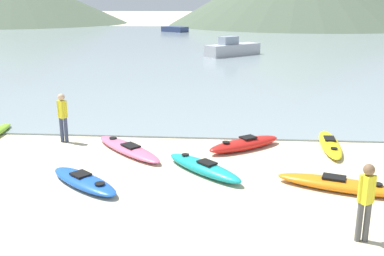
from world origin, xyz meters
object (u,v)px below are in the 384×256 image
(kayak_on_sand_1, at_px, (203,167))
(person_near_foreground, at_px, (366,198))
(moored_boat_2, at_px, (175,29))
(person_near_waterline, at_px, (63,115))
(kayak_on_sand_5, at_px, (128,149))
(kayak_on_sand_7, at_px, (84,181))
(moored_boat_3, at_px, (232,49))
(kayak_on_sand_3, at_px, (340,185))
(kayak_on_sand_4, at_px, (245,144))
(kayak_on_sand_6, at_px, (330,144))

(kayak_on_sand_1, bearing_deg, person_near_foreground, -45.61)
(moored_boat_2, bearing_deg, kayak_on_sand_1, -82.67)
(kayak_on_sand_1, xyz_separation_m, person_near_waterline, (-4.91, 2.52, 0.80))
(kayak_on_sand_1, xyz_separation_m, person_near_foreground, (3.38, -3.45, 0.78))
(kayak_on_sand_5, distance_m, kayak_on_sand_7, 2.81)
(person_near_waterline, distance_m, moored_boat_3, 25.92)
(moored_boat_2, bearing_deg, kayak_on_sand_3, -79.41)
(kayak_on_sand_4, bearing_deg, kayak_on_sand_1, -118.97)
(kayak_on_sand_3, distance_m, kayak_on_sand_6, 3.54)
(kayak_on_sand_4, xyz_separation_m, moored_boat_2, (-8.66, 55.58, 0.27))
(kayak_on_sand_6, relative_size, person_near_waterline, 1.83)
(person_near_foreground, xyz_separation_m, moored_boat_3, (-2.33, 31.19, -0.31))
(kayak_on_sand_6, relative_size, moored_boat_2, 0.71)
(kayak_on_sand_4, distance_m, person_near_foreground, 6.10)
(kayak_on_sand_4, distance_m, moored_boat_2, 56.25)
(kayak_on_sand_3, distance_m, kayak_on_sand_7, 6.63)
(kayak_on_sand_3, height_order, kayak_on_sand_6, kayak_on_sand_3)
(kayak_on_sand_6, distance_m, person_near_waterline, 8.99)
(kayak_on_sand_7, height_order, moored_boat_2, moored_boat_2)
(kayak_on_sand_3, xyz_separation_m, kayak_on_sand_5, (-6.05, 2.53, -0.03))
(kayak_on_sand_3, height_order, kayak_on_sand_7, kayak_on_sand_3)
(kayak_on_sand_1, relative_size, kayak_on_sand_4, 0.95)
(person_near_foreground, bearing_deg, person_near_waterline, 144.23)
(person_near_foreground, bearing_deg, moored_boat_2, 100.01)
(kayak_on_sand_6, distance_m, kayak_on_sand_7, 8.04)
(kayak_on_sand_7, height_order, person_near_waterline, person_near_waterline)
(kayak_on_sand_7, bearing_deg, person_near_foreground, -19.71)
(kayak_on_sand_4, height_order, person_near_waterline, person_near_waterline)
(kayak_on_sand_3, distance_m, person_near_waterline, 9.16)
(moored_boat_2, bearing_deg, person_near_waterline, -87.39)
(kayak_on_sand_3, bearing_deg, kayak_on_sand_1, 165.51)
(kayak_on_sand_4, bearing_deg, moored_boat_2, 98.85)
(kayak_on_sand_6, height_order, moored_boat_3, moored_boat_3)
(kayak_on_sand_3, height_order, moored_boat_3, moored_boat_3)
(person_near_foreground, bearing_deg, moored_boat_3, 94.26)
(kayak_on_sand_1, height_order, kayak_on_sand_3, kayak_on_sand_1)
(kayak_on_sand_1, relative_size, moored_boat_2, 0.57)
(kayak_on_sand_6, bearing_deg, kayak_on_sand_4, -172.36)
(kayak_on_sand_4, xyz_separation_m, kayak_on_sand_5, (-3.73, -0.60, -0.06))
(kayak_on_sand_6, xyz_separation_m, person_near_waterline, (-8.95, -0.07, 0.84))
(kayak_on_sand_6, height_order, kayak_on_sand_7, kayak_on_sand_7)
(kayak_on_sand_3, xyz_separation_m, moored_boat_2, (-10.97, 58.70, 0.29))
(kayak_on_sand_4, distance_m, moored_boat_3, 25.53)
(kayak_on_sand_4, distance_m, person_near_waterline, 6.19)
(kayak_on_sand_4, xyz_separation_m, person_near_waterline, (-6.13, 0.31, 0.79))
(kayak_on_sand_1, height_order, kayak_on_sand_6, kayak_on_sand_1)
(kayak_on_sand_6, height_order, person_near_waterline, person_near_waterline)
(kayak_on_sand_5, distance_m, kayak_on_sand_6, 6.62)
(kayak_on_sand_1, relative_size, kayak_on_sand_3, 0.76)
(person_near_foreground, distance_m, moored_boat_3, 31.28)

